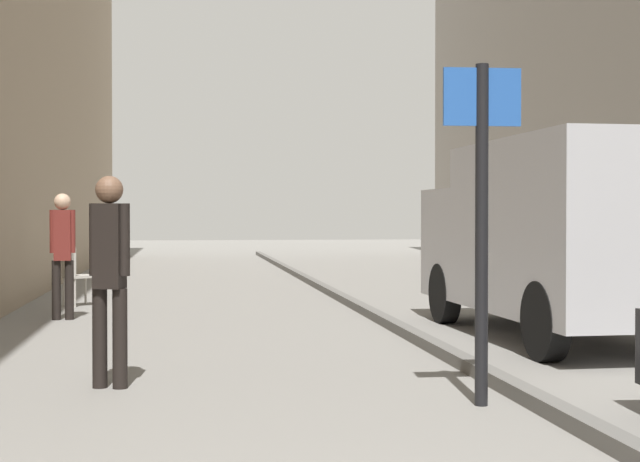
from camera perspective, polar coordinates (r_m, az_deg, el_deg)
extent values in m
plane|color=gray|center=(14.51, -4.00, -4.77)|extent=(80.00, 80.00, 0.00)
cube|color=#615F5B|center=(14.70, 2.18, -4.46)|extent=(0.16, 40.00, 0.12)
cylinder|color=black|center=(13.61, -15.58, -3.45)|extent=(0.12, 0.12, 0.82)
cylinder|color=black|center=(13.59, -14.84, -3.45)|extent=(0.12, 0.12, 0.82)
cube|color=maroon|center=(13.56, -15.22, -0.24)|extent=(0.24, 0.20, 0.70)
cylinder|color=maroon|center=(13.57, -15.75, -0.02)|extent=(0.10, 0.10, 0.59)
cylinder|color=maroon|center=(13.55, -14.70, -0.02)|extent=(0.10, 0.10, 0.59)
sphere|color=tan|center=(13.56, -15.23, 1.71)|extent=(0.23, 0.23, 0.23)
cylinder|color=black|center=(8.22, -13.10, -6.29)|extent=(0.12, 0.12, 0.84)
cylinder|color=black|center=(8.15, -11.94, -6.35)|extent=(0.12, 0.12, 0.84)
cube|color=black|center=(8.12, -12.54, -0.89)|extent=(0.28, 0.26, 0.71)
cylinder|color=black|center=(8.17, -13.37, -0.50)|extent=(0.10, 0.10, 0.61)
cylinder|color=black|center=(8.07, -11.71, -0.52)|extent=(0.10, 0.10, 0.61)
sphere|color=brown|center=(8.12, -12.56, 2.45)|extent=(0.23, 0.23, 0.23)
cube|color=#B7B7BC|center=(10.96, 15.45, 0.22)|extent=(2.03, 3.58, 1.95)
cube|color=#B7B7BC|center=(13.23, 10.95, -0.69)|extent=(1.98, 1.42, 1.46)
cube|color=black|center=(13.67, 10.25, 0.71)|extent=(1.63, 0.08, 0.64)
cylinder|color=black|center=(12.86, 7.50, -3.73)|extent=(0.24, 0.81, 0.80)
cylinder|color=black|center=(13.47, 14.63, -3.54)|extent=(0.24, 0.81, 0.80)
cylinder|color=black|center=(9.69, 13.41, -5.30)|extent=(0.24, 0.81, 0.80)
cylinder|color=black|center=(7.31, 9.70, -0.25)|extent=(0.10, 0.10, 2.60)
cube|color=#2659B2|center=(7.36, 9.72, 7.95)|extent=(0.60, 0.05, 0.44)
cylinder|color=#B7B2A8|center=(15.89, -13.92, -3.48)|extent=(0.04, 0.04, 0.45)
cylinder|color=#B7B2A8|center=(15.56, -13.29, -3.58)|extent=(0.04, 0.04, 0.45)
cylinder|color=#B7B2A8|center=(15.72, -15.13, -3.54)|extent=(0.04, 0.04, 0.45)
cylinder|color=#B7B2A8|center=(15.39, -14.52, -3.63)|extent=(0.04, 0.04, 0.45)
cube|color=#B7B2A8|center=(15.62, -14.22, -2.66)|extent=(0.61, 0.61, 0.04)
cube|color=#B7B2A8|center=(15.52, -14.88, -1.78)|extent=(0.27, 0.39, 0.45)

